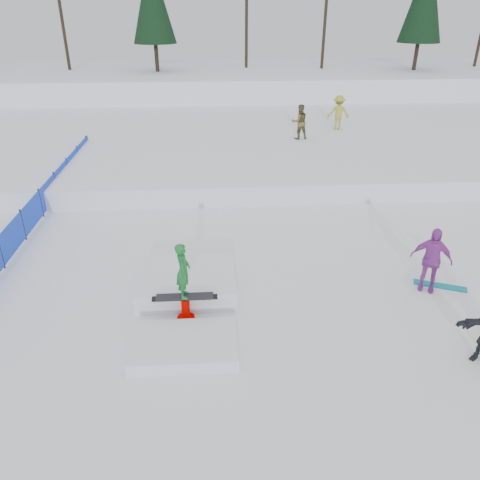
{
  "coord_description": "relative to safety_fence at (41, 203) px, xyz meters",
  "views": [
    {
      "loc": [
        -0.32,
        -9.75,
        7.07
      ],
      "look_at": [
        0.5,
        2.0,
        1.1
      ],
      "focal_mm": 35.0,
      "sensor_mm": 36.0,
      "label": 1
    }
  ],
  "objects": [
    {
      "name": "spectator_purple",
      "position": [
        12.07,
        -5.77,
        0.37
      ],
      "size": [
        1.17,
        0.91,
        1.85
      ],
      "primitive_type": "imported",
      "rotation": [
        0.0,
        0.0,
        -0.49
      ],
      "color": "purple",
      "rests_on": "ground"
    },
    {
      "name": "snow_midrise",
      "position": [
        6.5,
        9.4,
        -0.15
      ],
      "size": [
        50.0,
        18.0,
        0.8
      ],
      "primitive_type": "cube",
      "color": "white",
      "rests_on": "ground"
    },
    {
      "name": "walker_olive",
      "position": [
        10.89,
        7.4,
        1.12
      ],
      "size": [
        0.95,
        0.79,
        1.75
      ],
      "primitive_type": "imported",
      "rotation": [
        0.0,
        0.0,
        3.3
      ],
      "color": "brown",
      "rests_on": "snow_midrise"
    },
    {
      "name": "jib_rail_feature",
      "position": [
        5.5,
        -6.13,
        -0.25
      ],
      "size": [
        2.6,
        4.4,
        2.11
      ],
      "color": "white",
      "rests_on": "ground"
    },
    {
      "name": "snow_berm",
      "position": [
        6.5,
        23.4,
        0.65
      ],
      "size": [
        60.0,
        14.0,
        2.4
      ],
      "primitive_type": "cube",
      "color": "white",
      "rests_on": "ground"
    },
    {
      "name": "ground",
      "position": [
        6.5,
        -6.6,
        -0.55
      ],
      "size": [
        120.0,
        120.0,
        0.0
      ],
      "primitive_type": "plane",
      "color": "white"
    },
    {
      "name": "walker_ygreen",
      "position": [
        13.39,
        9.28,
        1.17
      ],
      "size": [
        1.25,
        0.8,
        1.83
      ],
      "primitive_type": "imported",
      "rotation": [
        0.0,
        0.0,
        3.03
      ],
      "color": "#A09E2E",
      "rests_on": "snow_midrise"
    },
    {
      "name": "loose_board_teal",
      "position": [
        12.54,
        -5.68,
        -0.54
      ],
      "size": [
        1.4,
        0.81,
        0.03
      ],
      "primitive_type": "cube",
      "rotation": [
        0.0,
        0.0,
        -0.4
      ],
      "color": "#0E8193",
      "rests_on": "ground"
    },
    {
      "name": "safety_fence",
      "position": [
        0.0,
        0.0,
        0.0
      ],
      "size": [
        0.05,
        16.0,
        1.1
      ],
      "color": "blue",
      "rests_on": "ground"
    }
  ]
}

